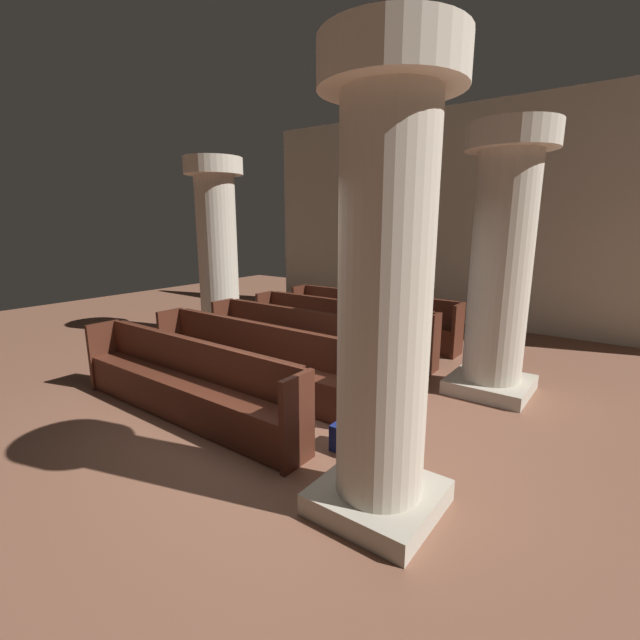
# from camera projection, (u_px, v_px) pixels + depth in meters

# --- Properties ---
(ground_plane) EXTENTS (19.20, 19.20, 0.00)m
(ground_plane) POSITION_uv_depth(u_px,v_px,m) (272.00, 421.00, 4.90)
(ground_plane) COLOR brown
(back_wall) EXTENTS (10.00, 0.16, 4.50)m
(back_wall) POSITION_uv_depth(u_px,v_px,m) (467.00, 218.00, 9.15)
(back_wall) COLOR beige
(back_wall) RESTS_ON ground
(pew_row_0) EXTENTS (3.41, 0.46, 0.89)m
(pew_row_0) POSITION_uv_depth(u_px,v_px,m) (370.00, 315.00, 8.14)
(pew_row_0) COLOR #4C2316
(pew_row_0) RESTS_ON ground
(pew_row_1) EXTENTS (3.41, 0.46, 0.89)m
(pew_row_1) POSITION_uv_depth(u_px,v_px,m) (339.00, 326.00, 7.33)
(pew_row_1) COLOR #4C2316
(pew_row_1) RESTS_ON ground
(pew_row_2) EXTENTS (3.41, 0.47, 0.89)m
(pew_row_2) POSITION_uv_depth(u_px,v_px,m) (300.00, 339.00, 6.53)
(pew_row_2) COLOR #4C2316
(pew_row_2) RESTS_ON ground
(pew_row_3) EXTENTS (3.41, 0.46, 0.89)m
(pew_row_3) POSITION_uv_depth(u_px,v_px,m) (250.00, 356.00, 5.72)
(pew_row_3) COLOR #4C2316
(pew_row_3) RESTS_ON ground
(pew_row_4) EXTENTS (3.41, 0.46, 0.89)m
(pew_row_4) POSITION_uv_depth(u_px,v_px,m) (184.00, 378.00, 4.91)
(pew_row_4) COLOR #4C2316
(pew_row_4) RESTS_ON ground
(pillar_aisle_side) EXTENTS (1.06, 1.06, 3.31)m
(pillar_aisle_side) POSITION_uv_depth(u_px,v_px,m) (501.00, 260.00, 5.40)
(pillar_aisle_side) COLOR #B6AD9A
(pillar_aisle_side) RESTS_ON ground
(pillar_far_side) EXTENTS (1.06, 1.06, 3.31)m
(pillar_far_side) POSITION_uv_depth(u_px,v_px,m) (217.00, 246.00, 8.21)
(pillar_far_side) COLOR #B6AD9A
(pillar_far_side) RESTS_ON ground
(pillar_aisle_rear) EXTENTS (0.96, 0.96, 3.31)m
(pillar_aisle_rear) POSITION_uv_depth(u_px,v_px,m) (385.00, 291.00, 3.05)
(pillar_aisle_rear) COLOR #B6AD9A
(pillar_aisle_rear) RESTS_ON ground
(lectern) EXTENTS (0.48, 0.45, 1.08)m
(lectern) POSITION_uv_depth(u_px,v_px,m) (411.00, 307.00, 9.08)
(lectern) COLOR brown
(lectern) RESTS_ON ground
(hymn_book) EXTENTS (0.15, 0.20, 0.03)m
(hymn_book) POSITION_uv_depth(u_px,v_px,m) (369.00, 302.00, 7.12)
(hymn_book) COLOR maroon
(hymn_book) RESTS_ON pew_row_1
(kneeler_box_blue) EXTENTS (0.38, 0.25, 0.22)m
(kneeler_box_blue) POSITION_uv_depth(u_px,v_px,m) (391.00, 404.00, 5.10)
(kneeler_box_blue) COLOR navy
(kneeler_box_blue) RESTS_ON ground
(kneeler_box_navy) EXTENTS (0.37, 0.28, 0.27)m
(kneeler_box_navy) POSITION_uv_depth(u_px,v_px,m) (352.00, 438.00, 4.25)
(kneeler_box_navy) COLOR navy
(kneeler_box_navy) RESTS_ON ground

